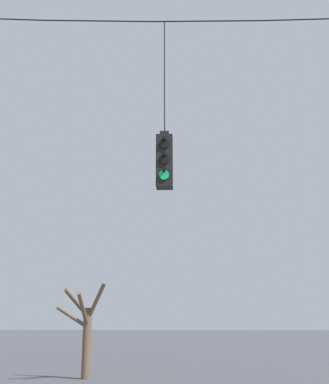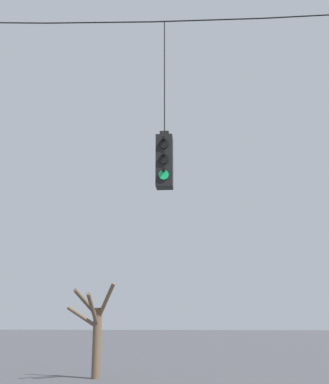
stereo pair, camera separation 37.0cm
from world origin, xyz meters
TOP-DOWN VIEW (x-y plane):
  - span_wire at (0.00, -0.37)m, footprint 17.29×0.03m
  - traffic_light_near_left_pole at (-3.44, -0.37)m, footprint 0.34×0.58m
  - bare_tree at (-6.76, 8.37)m, footprint 2.07×1.77m

SIDE VIEW (x-z plane):
  - bare_tree at x=-6.76m, z-range -0.03..3.36m
  - traffic_light_near_left_pole at x=-3.44m, z-range 3.31..7.19m
  - span_wire at x=0.00m, z-range 8.42..8.79m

